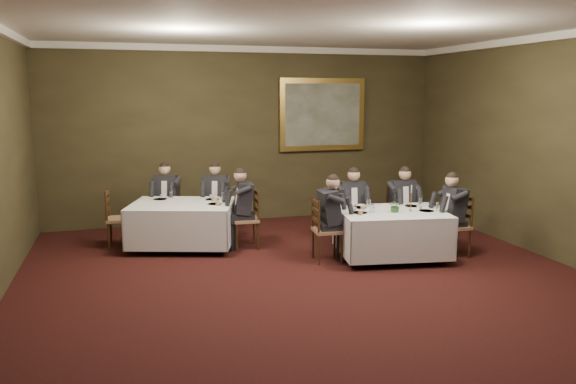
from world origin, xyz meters
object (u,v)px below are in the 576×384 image
chair_main_endright (454,238)px  table_main (392,231)px  diner_main_endleft (327,229)px  diner_main_backleft (352,216)px  painting (322,115)px  chair_main_backright (401,227)px  chair_sec_backleft (168,219)px  diner_main_endright (454,225)px  chair_main_endleft (326,243)px  centerpiece (395,205)px  chair_sec_endleft (120,231)px  diner_main_backright (401,215)px  chair_sec_endright (246,231)px  diner_sec_endright (246,218)px  diner_sec_backleft (167,207)px  diner_sec_backright (217,208)px  chair_main_backleft (351,229)px  table_second (183,221)px  candlestick (411,201)px  chair_sec_backright (217,219)px

chair_main_endright → table_main: bearing=83.5°
diner_main_endleft → diner_main_backleft: bearing=139.8°
painting → chair_main_backright: bearing=-77.3°
diner_main_backleft → chair_sec_backleft: (-2.97, 1.65, -0.23)m
diner_main_backleft → chair_sec_backleft: diner_main_backleft is taller
chair_main_endright → diner_main_endright: bearing=90.0°
chair_main_endleft → diner_main_endright: size_ratio=0.74×
chair_sec_backleft → centerpiece: size_ratio=4.26×
diner_main_endright → chair_sec_endleft: (-5.16, 2.05, -0.23)m
diner_main_backright → chair_sec_endright: bearing=-8.4°
table_main → diner_main_endleft: diner_main_endleft is taller
diner_sec_endright → painting: 3.34m
diner_sec_backleft → diner_sec_backright: bearing=-175.3°
diner_main_backleft → chair_sec_endright: diner_main_backleft is taller
chair_main_backleft → chair_sec_endleft: same height
table_second → diner_main_backleft: size_ratio=1.50×
table_second → centerpiece: size_ratio=8.58×
centerpiece → painting: size_ratio=0.13×
chair_main_backleft → diner_main_endleft: bearing=52.2°
table_main → diner_main_endright: bearing=-8.9°
chair_main_backright → chair_sec_endright: bearing=-8.1°
diner_sec_endright → centerpiece: diner_sec_endright is taller
diner_sec_endright → candlestick: (2.37, -1.34, 0.41)m
chair_sec_backleft → centerpiece: 4.26m
table_second → diner_main_backright: size_ratio=1.50×
diner_main_backleft → candlestick: 1.21m
chair_main_endleft → chair_sec_backright: size_ratio=1.00×
diner_main_backleft → chair_main_backright: size_ratio=1.35×
diner_main_backright → chair_sec_endleft: (-4.70, 1.14, -0.23)m
table_main → chair_sec_backleft: 4.16m
diner_main_backleft → painting: painting is taller
diner_sec_backleft → diner_sec_endright: 1.75m
table_main → candlestick: size_ratio=4.29×
chair_main_endleft → chair_sec_endright: size_ratio=1.00×
chair_main_backright → painting: size_ratio=0.54×
chair_main_backright → diner_sec_backleft: (-3.85, 1.77, 0.23)m
chair_main_endright → diner_sec_backleft: size_ratio=0.74×
chair_main_endleft → candlestick: 1.48m
chair_main_backleft → diner_sec_backright: bearing=-26.9°
diner_main_backright → diner_main_endleft: size_ratio=1.00×
chair_sec_backleft → diner_main_endright: bearing=169.8°
table_main → chair_main_endleft: size_ratio=1.83×
diner_main_endright → centerpiece: bearing=88.3°
diner_main_backright → chair_main_endleft: diner_main_backright is taller
table_second → diner_sec_endright: diner_sec_endright is taller
chair_main_backright → diner_sec_backright: bearing=-24.3°
chair_main_endright → centerpiece: (-1.03, 0.07, 0.60)m
diner_sec_backleft → candlestick: diner_sec_backleft is taller
chair_main_endleft → chair_sec_backleft: size_ratio=1.00×
table_main → diner_main_endleft: (-1.02, 0.16, 0.06)m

